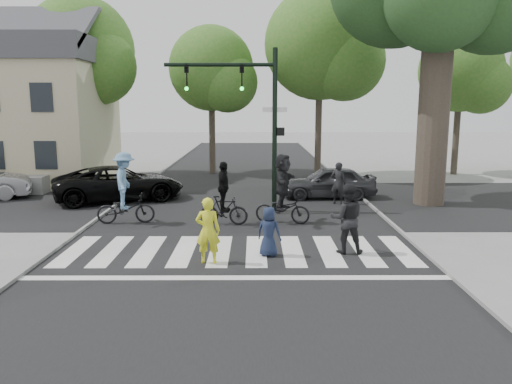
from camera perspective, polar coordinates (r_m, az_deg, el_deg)
ground at (r=12.93m, az=-2.19°, el=-8.01°), size 120.00×120.00×0.00m
road_stem at (r=17.75m, az=-1.64°, el=-3.00°), size 10.00×70.00×0.01m
road_cross at (r=20.68m, az=-1.43°, el=-1.13°), size 70.00×10.00×0.01m
curb_left at (r=18.56m, az=-17.44°, el=-2.74°), size 0.10×70.00×0.10m
curb_right at (r=18.32m, az=14.38°, el=-2.76°), size 0.10×70.00×0.10m
crosswalk at (r=13.56m, az=-2.10°, el=-7.11°), size 10.00×3.85×0.01m
traffic_signal at (r=18.49m, az=-0.49°, el=9.71°), size 4.45×0.29×6.00m
bg_tree_1 at (r=29.36m, az=-19.00°, el=14.67°), size 6.09×5.80×9.80m
bg_tree_2 at (r=29.04m, az=-4.68°, el=13.49°), size 5.04×4.80×8.40m
bg_tree_3 at (r=27.98m, az=8.04°, el=15.95°), size 6.30×6.00×10.20m
bg_tree_4 at (r=30.80m, az=22.85°, el=12.29°), size 4.83×4.60×8.15m
house at (r=28.85m, az=-24.95°, el=8.69°), size 8.40×8.10×8.82m
pedestrian_woman at (r=12.67m, az=-5.51°, el=-4.41°), size 0.63×0.43×1.71m
pedestrian_child at (r=13.24m, az=1.48°, el=-4.56°), size 0.76×0.63×1.34m
pedestrian_adult at (r=13.68m, az=10.34°, el=-3.01°), size 0.98×0.79×1.91m
cyclist_left at (r=17.37m, az=-14.73°, el=-0.08°), size 1.98×1.32×2.43m
cyclist_mid at (r=16.69m, az=-3.73°, el=-0.80°), size 1.67×1.03×2.13m
cyclist_right at (r=16.85m, az=3.06°, el=-0.07°), size 1.96×1.82×2.36m
car_suv at (r=21.61m, az=-15.35°, el=0.96°), size 5.82×4.24×1.47m
car_grey at (r=21.69m, az=8.27°, el=1.12°), size 4.07×1.72×1.37m
bystander_dark at (r=20.34m, az=9.40°, el=0.99°), size 0.75×0.66×1.72m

